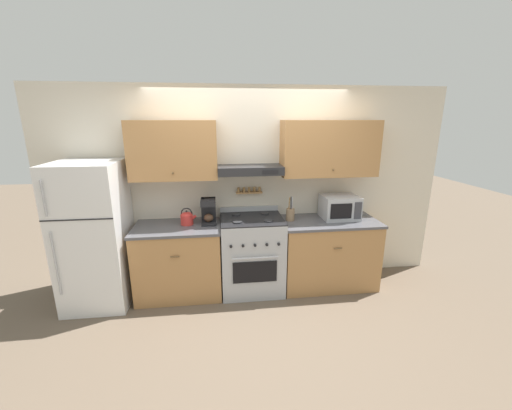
% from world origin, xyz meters
% --- Properties ---
extents(ground_plane, '(16.00, 16.00, 0.00)m').
position_xyz_m(ground_plane, '(0.00, 0.00, 0.00)').
color(ground_plane, brown).
extents(wall_back, '(5.20, 0.46, 2.55)m').
position_xyz_m(wall_back, '(0.04, 0.64, 1.44)').
color(wall_back, beige).
rests_on(wall_back, ground_plane).
extents(counter_left, '(1.04, 0.68, 0.89)m').
position_xyz_m(counter_left, '(-0.91, 0.34, 0.45)').
color(counter_left, '#AD7A47').
rests_on(counter_left, ground_plane).
extents(counter_right, '(1.23, 0.68, 0.89)m').
position_xyz_m(counter_right, '(1.00, 0.34, 0.45)').
color(counter_right, '#AD7A47').
rests_on(counter_right, ground_plane).
extents(stove_range, '(0.77, 0.69, 1.03)m').
position_xyz_m(stove_range, '(-0.00, 0.33, 0.48)').
color(stove_range, '#ADAFB5').
rests_on(stove_range, ground_plane).
extents(refrigerator, '(0.71, 0.77, 1.69)m').
position_xyz_m(refrigerator, '(-1.84, 0.28, 0.85)').
color(refrigerator, white).
rests_on(refrigerator, ground_plane).
extents(tea_kettle, '(0.20, 0.15, 0.21)m').
position_xyz_m(tea_kettle, '(-0.79, 0.40, 0.98)').
color(tea_kettle, red).
rests_on(tea_kettle, counter_left).
extents(coffee_maker, '(0.18, 0.24, 0.31)m').
position_xyz_m(coffee_maker, '(-0.53, 0.43, 1.05)').
color(coffee_maker, black).
rests_on(coffee_maker, counter_left).
extents(microwave, '(0.45, 0.39, 0.30)m').
position_xyz_m(microwave, '(1.15, 0.41, 1.04)').
color(microwave, '#ADAFB5').
rests_on(microwave, counter_right).
extents(utensil_crock, '(0.11, 0.11, 0.31)m').
position_xyz_m(utensil_crock, '(0.50, 0.40, 0.98)').
color(utensil_crock, '#8E7051').
rests_on(utensil_crock, counter_right).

